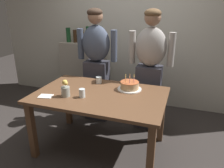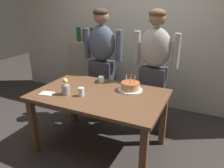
{
  "view_description": "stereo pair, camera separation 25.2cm",
  "coord_description": "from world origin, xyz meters",
  "views": [
    {
      "loc": [
        0.89,
        -2.13,
        1.72
      ],
      "look_at": [
        0.12,
        0.1,
        0.84
      ],
      "focal_mm": 34.9,
      "sensor_mm": 36.0,
      "label": 1
    },
    {
      "loc": [
        1.12,
        -2.04,
        1.72
      ],
      "look_at": [
        0.12,
        0.1,
        0.84
      ],
      "focal_mm": 34.9,
      "sensor_mm": 36.0,
      "label": 2
    }
  ],
  "objects": [
    {
      "name": "ground_plane",
      "position": [
        0.0,
        0.0,
        0.0
      ],
      "size": [
        10.0,
        10.0,
        0.0
      ],
      "primitive_type": "plane",
      "color": "#332D2B"
    },
    {
      "name": "back_wall",
      "position": [
        0.0,
        1.55,
        1.3
      ],
      "size": [
        5.2,
        0.1,
        2.6
      ],
      "primitive_type": "cube",
      "color": "beige",
      "rests_on": "ground_plane"
    },
    {
      "name": "dining_table",
      "position": [
        0.0,
        0.0,
        0.64
      ],
      "size": [
        1.5,
        0.96,
        0.74
      ],
      "color": "brown",
      "rests_on": "ground_plane"
    },
    {
      "name": "birthday_cake",
      "position": [
        0.29,
        0.24,
        0.79
      ],
      "size": [
        0.29,
        0.29,
        0.18
      ],
      "color": "white",
      "rests_on": "dining_table"
    },
    {
      "name": "water_glass_near",
      "position": [
        -0.15,
        -0.15,
        0.79
      ],
      "size": [
        0.07,
        0.07,
        0.1
      ],
      "primitive_type": "cylinder",
      "color": "silver",
      "rests_on": "dining_table"
    },
    {
      "name": "water_glass_far",
      "position": [
        -0.14,
        0.32,
        0.78
      ],
      "size": [
        0.07,
        0.07,
        0.09
      ],
      "primitive_type": "cylinder",
      "color": "silver",
      "rests_on": "dining_table"
    },
    {
      "name": "napkin_stack",
      "position": [
        -0.54,
        -0.27,
        0.74
      ],
      "size": [
        0.17,
        0.14,
        0.01
      ],
      "primitive_type": "cube",
      "rotation": [
        0.0,
        0.0,
        0.2
      ],
      "color": "white",
      "rests_on": "dining_table"
    },
    {
      "name": "flower_vase",
      "position": [
        -0.33,
        -0.19,
        0.82
      ],
      "size": [
        0.1,
        0.1,
        0.2
      ],
      "color": "#999E93",
      "rests_on": "dining_table"
    },
    {
      "name": "person_man_bearded",
      "position": [
        -0.34,
        0.72,
        0.87
      ],
      "size": [
        0.61,
        0.27,
        1.66
      ],
      "rotation": [
        0.0,
        0.0,
        3.14
      ],
      "color": "#33333D",
      "rests_on": "ground_plane"
    },
    {
      "name": "person_woman_cardigan",
      "position": [
        0.44,
        0.72,
        0.87
      ],
      "size": [
        0.61,
        0.27,
        1.66
      ],
      "rotation": [
        0.0,
        0.0,
        3.14
      ],
      "color": "#33333D",
      "rests_on": "ground_plane"
    },
    {
      "name": "shelf_cabinet",
      "position": [
        -0.88,
        1.33,
        0.55
      ],
      "size": [
        0.77,
        0.3,
        1.35
      ],
      "color": "#9E9384",
      "rests_on": "ground_plane"
    }
  ]
}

